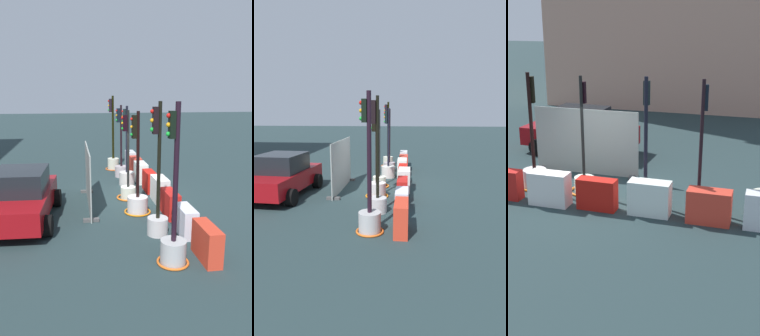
{
  "view_description": "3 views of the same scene",
  "coord_description": "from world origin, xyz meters",
  "views": [
    {
      "loc": [
        -11.64,
        2.09,
        3.86
      ],
      "look_at": [
        0.34,
        0.12,
        1.09
      ],
      "focal_mm": 34.19,
      "sensor_mm": 36.0,
      "label": 1
    },
    {
      "loc": [
        -12.36,
        -1.08,
        3.18
      ],
      "look_at": [
        -0.87,
        0.01,
        0.98
      ],
      "focal_mm": 30.76,
      "sensor_mm": 36.0,
      "label": 2
    },
    {
      "loc": [
        4.84,
        -11.35,
        5.01
      ],
      "look_at": [
        1.48,
        -0.17,
        0.98
      ],
      "focal_mm": 49.23,
      "sensor_mm": 36.0,
      "label": 3
    }
  ],
  "objects": [
    {
      "name": "construction_barrier_4",
      "position": [
        0.69,
        -0.91,
        0.42
      ],
      "size": [
        1.05,
        0.4,
        0.84
      ],
      "color": "red",
      "rests_on": "ground_plane"
    },
    {
      "name": "construction_barrier_6",
      "position": [
        3.62,
        -0.9,
        0.43
      ],
      "size": [
        1.09,
        0.48,
        0.86
      ],
      "color": "red",
      "rests_on": "ground_plane"
    },
    {
      "name": "car_red_compact",
      "position": [
        -1.76,
        3.76,
        0.8
      ],
      "size": [
        4.15,
        2.32,
        1.64
      ],
      "color": "maroon",
      "rests_on": "ground_plane"
    },
    {
      "name": "construction_barrier_3",
      "position": [
        -0.65,
        -0.98,
        0.46
      ],
      "size": [
        1.09,
        0.49,
        0.91
      ],
      "color": "white",
      "rests_on": "ground_plane"
    },
    {
      "name": "traffic_light_2",
      "position": [
        -1.65,
        0.06,
        0.52
      ],
      "size": [
        0.9,
        0.9,
        3.38
      ],
      "color": "silver",
      "rests_on": "ground_plane"
    },
    {
      "name": "traffic_light_4",
      "position": [
        1.8,
        -0.15,
        0.56
      ],
      "size": [
        0.68,
        0.68,
        3.43
      ],
      "color": "silver",
      "rests_on": "ground_plane"
    },
    {
      "name": "ground_plane",
      "position": [
        0.0,
        0.0,
        0.0
      ],
      "size": [
        120.0,
        120.0,
        0.0
      ],
      "primitive_type": "plane",
      "color": "#243638"
    },
    {
      "name": "traffic_light_5",
      "position": [
        3.24,
        -0.11,
        0.64
      ],
      "size": [
        0.61,
        0.61,
        3.42
      ],
      "color": "#B5A8AE",
      "rests_on": "ground_plane"
    },
    {
      "name": "site_fence_panel",
      "position": [
        -0.65,
        1.64,
        0.99
      ],
      "size": [
        3.46,
        0.5,
        2.09
      ],
      "color": "#98A19B",
      "rests_on": "ground_plane"
    },
    {
      "name": "construction_barrier_5",
      "position": [
        2.1,
        -0.85,
        0.45
      ],
      "size": [
        1.08,
        0.47,
        0.9
      ],
      "color": "white",
      "rests_on": "ground_plane"
    },
    {
      "name": "traffic_light_3",
      "position": [
        -0.1,
        0.12,
        0.51
      ],
      "size": [
        0.88,
        0.88,
        3.34
      ],
      "color": "silver",
      "rests_on": "ground_plane"
    }
  ]
}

